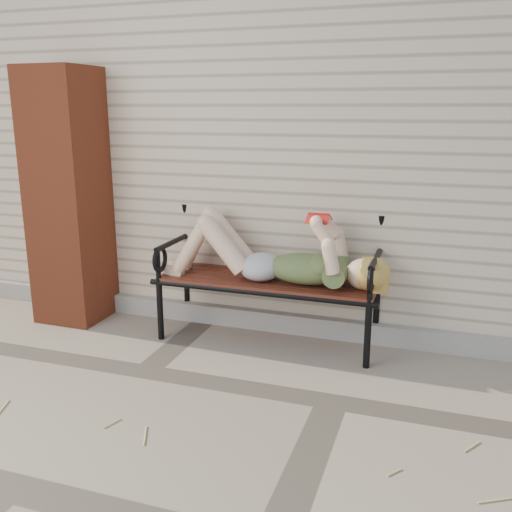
% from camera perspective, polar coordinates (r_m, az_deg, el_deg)
% --- Properties ---
extents(ground, '(80.00, 80.00, 0.00)m').
position_cam_1_polar(ground, '(3.53, 7.62, -14.23)').
color(ground, gray).
rests_on(ground, ground).
extents(house_wall, '(8.00, 4.00, 3.00)m').
position_cam_1_polar(house_wall, '(6.07, 13.70, 12.41)').
color(house_wall, beige).
rests_on(house_wall, ground).
extents(foundation_strip, '(8.00, 0.10, 0.15)m').
position_cam_1_polar(foundation_strip, '(4.36, 10.13, -7.39)').
color(foundation_strip, '#9B958C').
rests_on(foundation_strip, ground).
extents(brick_pillar, '(0.50, 0.50, 2.00)m').
position_cam_1_polar(brick_pillar, '(4.79, -18.22, 5.58)').
color(brick_pillar, brown).
rests_on(brick_pillar, ground).
extents(garden_bench, '(1.74, 0.69, 1.13)m').
position_cam_1_polar(garden_bench, '(4.23, 1.64, 0.09)').
color(garden_bench, black).
rests_on(garden_bench, ground).
extents(reading_woman, '(1.64, 0.37, 0.52)m').
position_cam_1_polar(reading_woman, '(4.08, 1.27, 0.12)').
color(reading_woman, '#093744').
rests_on(reading_woman, ground).
extents(straw_scatter, '(2.90, 1.67, 0.01)m').
position_cam_1_polar(straw_scatter, '(2.91, -9.76, -21.09)').
color(straw_scatter, '#E8CA71').
rests_on(straw_scatter, ground).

